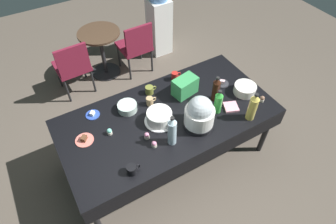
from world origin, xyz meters
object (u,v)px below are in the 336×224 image
Objects in this scene: soda_bottle_ginger_ale at (253,107)px; coffee_mug_black at (132,169)px; ceramic_snack_bowl at (245,89)px; maroon_chair_left at (73,65)px; cupcake_berry at (109,132)px; dessert_plate_coral at (84,140)px; cupcake_rose at (154,144)px; soda_bottle_lime_soda at (218,102)px; coffee_mug_olive at (150,90)px; dessert_plate_cobalt at (93,114)px; round_cafe_table at (101,46)px; cupcake_mint at (262,99)px; soda_bottle_water at (172,131)px; soda_carton at (185,86)px; glass_salad_bowl at (127,107)px; frosted_layer_cake at (159,117)px; coffee_mug_red at (175,76)px; coffee_mug_tan at (150,101)px; dessert_plate_charcoal at (222,83)px; cupcake_vanilla at (147,136)px; slow_cooker at (200,114)px; maroon_chair_right at (136,45)px; water_cooler at (159,19)px; potluck_table at (168,119)px; soda_bottle_cola at (216,89)px.

coffee_mug_black is at bearing 178.87° from soda_bottle_ginger_ale.
maroon_chair_left is at bearing 129.20° from ceramic_snack_bowl.
maroon_chair_left is at bearing 120.95° from soda_bottle_ginger_ale.
dessert_plate_coral is at bearing 169.23° from cupcake_berry.
maroon_chair_left is at bearing 97.33° from cupcake_rose.
soda_bottle_lime_soda is 2.22× the size of coffee_mug_olive.
dessert_plate_cobalt reaches higher than round_cafe_table.
cupcake_mint is 1.11m from soda_bottle_water.
coffee_mug_olive is at bearing 138.46° from soda_carton.
glass_salad_bowl is 2.99× the size of cupcake_berry.
coffee_mug_olive is at bearing 53.66° from coffee_mug_black.
soda_bottle_ginger_ale is 0.33m from soda_bottle_lime_soda.
cupcake_rose is 0.78m from soda_carton.
ceramic_snack_bowl is at bearing -64.69° from round_cafe_table.
frosted_layer_cake is at bearing 51.94° from cupcake_rose.
coffee_mug_tan is at bearing -154.13° from coffee_mug_red.
ceramic_snack_bowl is 0.69× the size of soda_bottle_water.
maroon_chair_left is (-1.32, 1.53, -0.27)m from dessert_plate_charcoal.
dessert_plate_cobalt is 0.64m from cupcake_vanilla.
soda_bottle_ginger_ale is at bearing -19.75° from slow_cooker.
cupcake_berry is (-0.49, 0.10, -0.03)m from frosted_layer_cake.
coffee_mug_black is (-0.48, -0.39, -0.02)m from frosted_layer_cake.
soda_bottle_water reaches higher than soda_bottle_ginger_ale.
soda_bottle_ginger_ale is (1.02, -0.71, 0.11)m from glass_salad_bowl.
dessert_plate_charcoal is at bearing 20.92° from coffee_mug_black.
frosted_layer_cake is 1.77m from maroon_chair_right.
ceramic_snack_bowl is 2.09m from water_cooler.
dessert_plate_coral is at bearing 166.18° from cupcake_mint.
water_cooler is (1.63, 1.56, -0.17)m from dessert_plate_cobalt.
water_cooler reaches higher than cupcake_vanilla.
soda_carton is (0.92, 0.12, 0.07)m from cupcake_berry.
cupcake_vanilla is at bearing -57.19° from dessert_plate_cobalt.
cupcake_rose is at bearing -114.32° from coffee_mug_olive.
potluck_table is 12.70× the size of dessert_plate_coral.
round_cafe_table is (0.61, 1.47, -0.26)m from dessert_plate_cobalt.
water_cooler is at bearing 50.09° from cupcake_berry.
dessert_plate_cobalt is (-1.43, 0.28, -0.00)m from dessert_plate_charcoal.
soda_bottle_water reaches higher than potluck_table.
soda_bottle_water is at bearing -39.46° from cupcake_berry.
glass_salad_bowl is at bearing -17.97° from dessert_plate_cobalt.
soda_bottle_cola is (-0.42, 0.28, 0.11)m from cupcake_mint.
cupcake_berry is at bearing -79.19° from dessert_plate_cobalt.
coffee_mug_tan is at bearing 8.31° from dessert_plate_coral.
slow_cooker is 0.72m from coffee_mug_red.
slow_cooker reaches higher than cupcake_vanilla.
coffee_mug_tan is at bearing 171.78° from dessert_plate_charcoal.
coffee_mug_tan is at bearing 83.28° from frosted_layer_cake.
dessert_plate_coral is 0.61× the size of soda_bottle_lime_soda.
coffee_mug_olive is (-0.47, 0.58, -0.09)m from soda_bottle_lime_soda.
slow_cooker is at bearing 160.25° from soda_bottle_ginger_ale.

